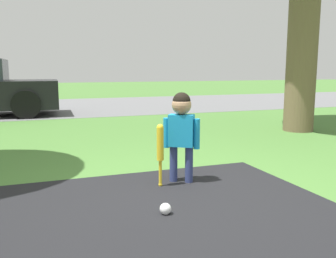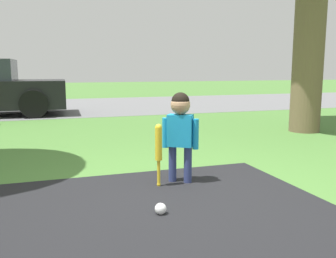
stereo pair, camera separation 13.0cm
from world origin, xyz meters
TOP-DOWN VIEW (x-y plane):
  - ground_plane at (0.00, 0.00)m, footprint 60.00×60.00m
  - street_strip at (0.00, 9.08)m, footprint 40.00×6.00m
  - child at (0.08, 0.51)m, footprint 0.33×0.26m
  - baseball_bat at (-0.17, 0.44)m, footprint 0.07×0.07m
  - sports_ball at (-0.37, -0.27)m, footprint 0.10×0.10m

SIDE VIEW (x-z plane):
  - ground_plane at x=0.00m, z-range 0.00..0.00m
  - street_strip at x=0.00m, z-range 0.00..0.01m
  - sports_ball at x=-0.37m, z-range 0.00..0.10m
  - baseball_bat at x=-0.17m, z-range 0.09..0.73m
  - child at x=0.08m, z-range 0.14..1.08m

